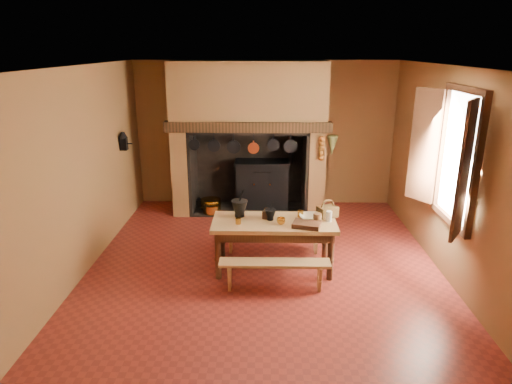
% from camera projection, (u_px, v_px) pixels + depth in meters
% --- Properties ---
extents(floor, '(5.50, 5.50, 0.00)m').
position_uv_depth(floor, '(264.00, 262.00, 6.72)').
color(floor, maroon).
rests_on(floor, ground).
extents(ceiling, '(5.50, 5.50, 0.00)m').
position_uv_depth(ceiling, '(265.00, 66.00, 5.87)').
color(ceiling, silver).
rests_on(ceiling, back_wall).
extents(back_wall, '(5.00, 0.02, 2.80)m').
position_uv_depth(back_wall, '(265.00, 134.00, 8.91)').
color(back_wall, brown).
rests_on(back_wall, floor).
extents(wall_left, '(0.02, 5.50, 2.80)m').
position_uv_depth(wall_left, '(85.00, 170.00, 6.34)').
color(wall_left, brown).
rests_on(wall_left, floor).
extents(wall_right, '(0.02, 5.50, 2.80)m').
position_uv_depth(wall_right, '(447.00, 172.00, 6.24)').
color(wall_right, brown).
rests_on(wall_right, floor).
extents(wall_front, '(5.00, 0.02, 2.80)m').
position_uv_depth(wall_front, '(263.00, 259.00, 3.67)').
color(wall_front, brown).
rests_on(wall_front, floor).
extents(chimney_breast, '(2.95, 0.96, 2.80)m').
position_uv_depth(chimney_breast, '(249.00, 116.00, 8.37)').
color(chimney_breast, brown).
rests_on(chimney_breast, floor).
extents(iron_range, '(1.12, 0.55, 1.60)m').
position_uv_depth(iron_range, '(263.00, 183.00, 8.90)').
color(iron_range, black).
rests_on(iron_range, floor).
extents(hearth_pans, '(0.51, 0.62, 0.20)m').
position_uv_depth(hearth_pans, '(210.00, 206.00, 8.82)').
color(hearth_pans, '#B67C2A').
rests_on(hearth_pans, floor).
extents(hanging_pans, '(1.92, 0.29, 0.27)m').
position_uv_depth(hanging_pans, '(246.00, 146.00, 8.03)').
color(hanging_pans, black).
rests_on(hanging_pans, chimney_breast).
extents(onion_string, '(0.12, 0.10, 0.46)m').
position_uv_depth(onion_string, '(322.00, 148.00, 8.00)').
color(onion_string, '#95521B').
rests_on(onion_string, chimney_breast).
extents(herb_bunch, '(0.20, 0.20, 0.35)m').
position_uv_depth(herb_bunch, '(332.00, 146.00, 7.98)').
color(herb_bunch, '#505729').
rests_on(herb_bunch, chimney_breast).
extents(window, '(0.39, 1.75, 1.76)m').
position_uv_depth(window, '(450.00, 157.00, 5.77)').
color(window, white).
rests_on(window, wall_right).
extents(wall_coffee_mill, '(0.23, 0.16, 0.31)m').
position_uv_depth(wall_coffee_mill, '(123.00, 140.00, 7.78)').
color(wall_coffee_mill, black).
rests_on(wall_coffee_mill, wall_left).
extents(work_table, '(1.71, 0.76, 0.74)m').
position_uv_depth(work_table, '(274.00, 229.00, 6.33)').
color(work_table, '#AC814F').
rests_on(work_table, floor).
extents(bench_front, '(1.43, 0.25, 0.40)m').
position_uv_depth(bench_front, '(275.00, 269.00, 5.88)').
color(bench_front, '#AC814F').
rests_on(bench_front, floor).
extents(bench_back, '(1.61, 0.28, 0.45)m').
position_uv_depth(bench_back, '(273.00, 232.00, 6.96)').
color(bench_back, '#AC814F').
rests_on(bench_back, floor).
extents(mortar_large, '(0.23, 0.23, 0.40)m').
position_uv_depth(mortar_large, '(240.00, 208.00, 6.42)').
color(mortar_large, black).
rests_on(mortar_large, work_table).
extents(mortar_small, '(0.15, 0.15, 0.26)m').
position_uv_depth(mortar_small, '(270.00, 214.00, 6.30)').
color(mortar_small, black).
rests_on(mortar_small, work_table).
extents(coffee_grinder, '(0.17, 0.14, 0.18)m').
position_uv_depth(coffee_grinder, '(267.00, 214.00, 6.37)').
color(coffee_grinder, '#3A1F12').
rests_on(coffee_grinder, work_table).
extents(brass_mug_a, '(0.10, 0.10, 0.08)m').
position_uv_depth(brass_mug_a, '(238.00, 221.00, 6.17)').
color(brass_mug_a, '#B67C2A').
rests_on(brass_mug_a, work_table).
extents(brass_mug_b, '(0.10, 0.10, 0.09)m').
position_uv_depth(brass_mug_b, '(301.00, 214.00, 6.43)').
color(brass_mug_b, '#B67C2A').
rests_on(brass_mug_b, work_table).
extents(mixing_bowl, '(0.33, 0.33, 0.07)m').
position_uv_depth(mixing_bowl, '(310.00, 218.00, 6.31)').
color(mixing_bowl, beige).
rests_on(mixing_bowl, work_table).
extents(stoneware_crock, '(0.14, 0.14, 0.14)m').
position_uv_depth(stoneware_crock, '(317.00, 218.00, 6.18)').
color(stoneware_crock, '#54351F').
rests_on(stoneware_crock, work_table).
extents(glass_jar, '(0.10, 0.10, 0.15)m').
position_uv_depth(glass_jar, '(329.00, 216.00, 6.26)').
color(glass_jar, beige).
rests_on(glass_jar, work_table).
extents(wicker_basket, '(0.32, 0.28, 0.25)m').
position_uv_depth(wicker_basket, '(327.00, 211.00, 6.43)').
color(wicker_basket, '#493116').
rests_on(wicker_basket, work_table).
extents(wooden_tray, '(0.42, 0.35, 0.06)m').
position_uv_depth(wooden_tray, '(307.00, 224.00, 6.08)').
color(wooden_tray, '#3A1F12').
rests_on(wooden_tray, work_table).
extents(brass_cup, '(0.12, 0.12, 0.09)m').
position_uv_depth(brass_cup, '(281.00, 221.00, 6.16)').
color(brass_cup, '#B67C2A').
rests_on(brass_cup, work_table).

